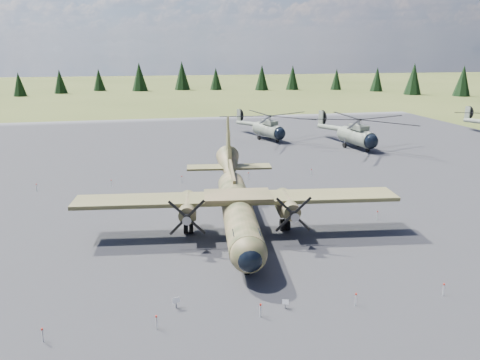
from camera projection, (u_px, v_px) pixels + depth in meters
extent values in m
plane|color=brown|center=(199.00, 234.00, 39.76)|extent=(500.00, 500.00, 0.00)
cube|color=slate|center=(187.00, 198.00, 49.19)|extent=(120.00, 120.00, 0.04)
cylinder|color=#374022|center=(238.00, 212.00, 38.78)|extent=(4.53, 16.79, 2.58)
sphere|color=#374022|center=(249.00, 254.00, 30.82)|extent=(2.81, 2.81, 2.53)
sphere|color=black|center=(249.00, 258.00, 30.35)|extent=(2.07, 2.07, 1.86)
cube|color=black|center=(246.00, 236.00, 32.05)|extent=(2.01, 1.68, 0.51)
cone|color=#374022|center=(229.00, 169.00, 48.96)|extent=(3.26, 6.60, 3.88)
cube|color=#9B9EA0|center=(237.00, 220.00, 39.95)|extent=(2.40, 5.70, 0.46)
cube|color=#32351B|center=(238.00, 198.00, 38.94)|extent=(26.93, 6.28, 0.32)
cube|color=#374022|center=(238.00, 196.00, 38.88)|extent=(5.89, 3.95, 0.32)
cylinder|color=#374022|center=(188.00, 206.00, 38.46)|extent=(1.94, 4.93, 1.38)
cube|color=#374022|center=(188.00, 210.00, 39.33)|extent=(1.75, 3.28, 0.74)
cone|color=gray|center=(187.00, 219.00, 35.58)|extent=(0.79, 0.91, 0.70)
cylinder|color=black|center=(189.00, 228.00, 39.75)|extent=(0.93, 1.10, 1.01)
cylinder|color=#374022|center=(287.00, 204.00, 39.16)|extent=(1.94, 4.93, 1.38)
cube|color=#374022|center=(285.00, 207.00, 40.03)|extent=(1.75, 3.28, 0.74)
cone|color=gray|center=(294.00, 216.00, 36.29)|extent=(0.79, 0.91, 0.70)
cylinder|color=black|center=(285.00, 225.00, 40.45)|extent=(0.93, 1.10, 1.01)
cube|color=#374022|center=(232.00, 172.00, 45.45)|extent=(1.08, 6.95, 1.55)
cube|color=#32351B|center=(229.00, 167.00, 49.39)|extent=(9.03, 3.06, 0.20)
cylinder|color=gray|center=(247.00, 260.00, 32.14)|extent=(0.14, 0.14, 0.83)
cylinder|color=black|center=(247.00, 269.00, 32.32)|extent=(0.42, 0.89, 0.86)
cylinder|color=gray|center=(268.00, 131.00, 80.16)|extent=(4.22, 6.91, 2.27)
sphere|color=black|center=(279.00, 134.00, 77.46)|extent=(2.64, 2.64, 2.09)
sphere|color=gray|center=(258.00, 128.00, 82.87)|extent=(2.64, 2.64, 2.09)
cube|color=gray|center=(270.00, 122.00, 79.46)|extent=(2.38, 3.24, 0.68)
cylinder|color=gray|center=(270.00, 118.00, 79.28)|extent=(0.41, 0.41, 0.91)
cylinder|color=gray|center=(248.00, 124.00, 85.61)|extent=(3.18, 7.58, 1.30)
cube|color=gray|center=(239.00, 115.00, 88.13)|extent=(0.59, 1.27, 2.18)
cylinder|color=black|center=(240.00, 115.00, 88.28)|extent=(0.80, 2.25, 2.36)
cylinder|color=black|center=(277.00, 141.00, 78.25)|extent=(0.44, 0.67, 0.62)
cylinder|color=black|center=(259.00, 138.00, 80.82)|extent=(0.49, 0.77, 0.73)
cylinder|color=gray|center=(259.00, 135.00, 80.69)|extent=(0.16, 0.16, 1.31)
cylinder|color=black|center=(271.00, 136.00, 82.01)|extent=(0.49, 0.77, 0.73)
cylinder|color=gray|center=(271.00, 134.00, 81.88)|extent=(0.16, 0.16, 1.31)
cylinder|color=gray|center=(357.00, 137.00, 73.30)|extent=(3.60, 7.50, 2.50)
sphere|color=black|center=(371.00, 141.00, 70.08)|extent=(2.63, 2.63, 2.30)
sphere|color=gray|center=(344.00, 133.00, 76.54)|extent=(2.63, 2.63, 2.30)
cube|color=gray|center=(359.00, 127.00, 72.51)|extent=(2.18, 3.42, 0.75)
cylinder|color=gray|center=(359.00, 122.00, 72.31)|extent=(0.41, 0.41, 1.00)
cylinder|color=gray|center=(332.00, 128.00, 79.81)|extent=(2.17, 8.56, 1.43)
cube|color=gray|center=(321.00, 118.00, 82.85)|extent=(0.44, 1.42, 2.40)
cylinder|color=black|center=(323.00, 117.00, 82.97)|extent=(0.47, 2.57, 2.60)
cylinder|color=black|center=(368.00, 150.00, 71.00)|extent=(0.38, 0.71, 0.68)
cylinder|color=black|center=(345.00, 145.00, 74.31)|extent=(0.42, 0.84, 0.80)
cylinder|color=gray|center=(345.00, 142.00, 74.17)|extent=(0.16, 0.16, 1.45)
cylinder|color=black|center=(359.00, 144.00, 75.24)|extent=(0.42, 0.84, 0.80)
cylinder|color=gray|center=(359.00, 141.00, 75.09)|extent=(0.16, 0.16, 1.45)
cylinder|color=gray|center=(480.00, 122.00, 87.08)|extent=(0.83, 8.27, 1.39)
cube|color=gray|center=(468.00, 113.00, 90.18)|extent=(0.22, 1.36, 2.32)
cylinder|color=black|center=(469.00, 112.00, 90.24)|extent=(0.06, 2.52, 2.52)
cube|color=gray|center=(176.00, 304.00, 28.29)|extent=(0.10, 0.10, 0.57)
cube|color=silver|center=(176.00, 300.00, 28.16)|extent=(0.49, 0.30, 0.32)
cube|color=gray|center=(285.00, 305.00, 28.26)|extent=(0.09, 0.09, 0.48)
cube|color=silver|center=(285.00, 302.00, 28.16)|extent=(0.41, 0.27, 0.27)
cylinder|color=silver|center=(43.00, 336.00, 24.96)|extent=(0.07, 0.07, 0.80)
cylinder|color=red|center=(42.00, 329.00, 24.85)|extent=(0.12, 0.12, 0.10)
cylinder|color=silver|center=(157.00, 323.00, 26.14)|extent=(0.07, 0.07, 0.80)
cylinder|color=red|center=(156.00, 316.00, 26.03)|extent=(0.12, 0.12, 0.10)
cylinder|color=silver|center=(260.00, 311.00, 27.33)|extent=(0.07, 0.07, 0.80)
cylinder|color=red|center=(261.00, 305.00, 27.22)|extent=(0.12, 0.12, 0.10)
cylinder|color=silver|center=(356.00, 300.00, 28.51)|extent=(0.07, 0.07, 0.80)
cylinder|color=red|center=(356.00, 294.00, 28.40)|extent=(0.12, 0.12, 0.10)
cylinder|color=silver|center=(443.00, 290.00, 29.70)|extent=(0.07, 0.07, 0.80)
cylinder|color=red|center=(444.00, 284.00, 29.59)|extent=(0.12, 0.12, 0.10)
cylinder|color=silver|center=(37.00, 188.00, 51.57)|extent=(0.07, 0.07, 0.80)
cylinder|color=red|center=(36.00, 184.00, 51.46)|extent=(0.12, 0.12, 0.10)
cylinder|color=silver|center=(111.00, 184.00, 53.15)|extent=(0.07, 0.07, 0.80)
cylinder|color=red|center=(111.00, 180.00, 53.04)|extent=(0.12, 0.12, 0.10)
cylinder|color=silver|center=(182.00, 180.00, 54.73)|extent=(0.07, 0.07, 0.80)
cylinder|color=red|center=(182.00, 176.00, 54.62)|extent=(0.12, 0.12, 0.10)
cylinder|color=silver|center=(248.00, 176.00, 56.31)|extent=(0.07, 0.07, 0.80)
cylinder|color=red|center=(248.00, 173.00, 56.20)|extent=(0.12, 0.12, 0.10)
cylinder|color=silver|center=(311.00, 173.00, 57.89)|extent=(0.07, 0.07, 0.80)
cylinder|color=red|center=(311.00, 169.00, 57.78)|extent=(0.12, 0.12, 0.10)
cylinder|color=silver|center=(377.00, 216.00, 42.91)|extent=(0.07, 0.07, 0.80)
cylinder|color=red|center=(378.00, 212.00, 42.80)|extent=(0.12, 0.12, 0.10)
cone|color=black|center=(463.00, 81.00, 155.16)|extent=(5.65, 5.65, 10.09)
cone|color=black|center=(413.00, 79.00, 160.43)|extent=(5.98, 5.98, 10.68)
cone|color=black|center=(377.00, 79.00, 173.50)|extent=(4.91, 4.91, 8.77)
cone|color=black|center=(336.00, 79.00, 180.04)|extent=(4.46, 4.46, 7.96)
cone|color=black|center=(293.00, 77.00, 180.03)|extent=(5.17, 5.17, 9.23)
cone|color=black|center=(262.00, 77.00, 178.09)|extent=(5.30, 5.30, 9.46)
cone|color=black|center=(216.00, 79.00, 179.60)|extent=(4.67, 4.67, 8.33)
cone|color=black|center=(182.00, 75.00, 179.33)|extent=(6.02, 6.02, 10.75)
cone|color=black|center=(139.00, 77.00, 174.50)|extent=(5.83, 5.83, 10.41)
cone|color=black|center=(99.00, 80.00, 175.70)|extent=(4.54, 4.54, 8.11)
cone|color=black|center=(60.00, 81.00, 164.91)|extent=(4.64, 4.64, 8.28)
cone|color=black|center=(19.00, 84.00, 154.98)|extent=(4.36, 4.36, 7.79)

